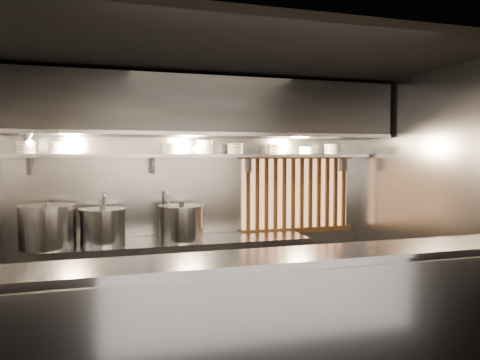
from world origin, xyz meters
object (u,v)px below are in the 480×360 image
pendant_bulb (197,149)px  stock_pot_mid (103,226)px  heat_lamp (27,137)px  stock_pot_right (181,223)px  stock_pot_left (47,226)px

pendant_bulb → stock_pot_mid: 1.38m
heat_lamp → stock_pot_right: heat_lamp is taller
heat_lamp → stock_pot_left: heat_lamp is taller
stock_pot_left → stock_pot_right: size_ratio=1.10×
stock_pot_right → pendant_bulb: bearing=25.6°
stock_pot_mid → stock_pot_right: bearing=-2.6°
stock_pot_mid → pendant_bulb: bearing=3.1°
pendant_bulb → stock_pot_left: bearing=-176.5°
pendant_bulb → stock_pot_left: size_ratio=0.25×
heat_lamp → stock_pot_mid: (0.72, 0.29, -0.97)m
pendant_bulb → stock_pot_right: size_ratio=0.28×
stock_pot_left → stock_pot_mid: size_ratio=1.07×
heat_lamp → stock_pot_mid: bearing=22.1°
heat_lamp → stock_pot_right: 1.87m
pendant_bulb → heat_lamp: bearing=-169.0°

